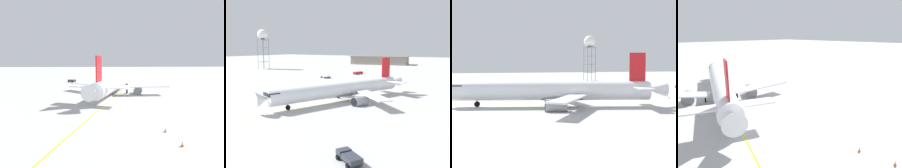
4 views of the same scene
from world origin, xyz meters
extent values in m
plane|color=#B2B2B2|center=(0.00, 0.00, 0.00)|extent=(600.00, 600.00, 0.00)
cylinder|color=white|center=(0.99, 1.45, 3.13)|extent=(16.79, 37.40, 3.75)
cone|color=white|center=(-6.16, -18.02, 3.43)|extent=(4.37, 4.85, 3.19)
cube|color=black|center=(7.28, 18.56, 3.97)|extent=(3.82, 3.35, 0.70)
ellipsoid|color=gray|center=(0.33, -0.36, 2.10)|extent=(7.94, 14.16, 2.06)
cube|color=red|center=(-4.85, -14.44, 7.81)|extent=(1.33, 3.09, 5.61)
cube|color=white|center=(-8.34, -13.16, 3.88)|extent=(6.48, 4.49, 0.20)
cube|color=white|center=(-1.35, -15.73, 3.88)|extent=(6.48, 4.49, 0.20)
cube|color=white|center=(-7.99, 1.79, 2.47)|extent=(12.25, 11.20, 0.28)
cube|color=white|center=(8.06, -4.11, 2.47)|extent=(13.38, 3.36, 0.28)
cylinder|color=gray|center=(-5.42, 2.98, 0.99)|extent=(3.60, 4.38, 2.45)
cylinder|color=black|center=(-4.75, 4.80, 0.99)|extent=(2.01, 0.86, 2.09)
cylinder|color=gray|center=(6.88, -1.54, 0.99)|extent=(3.60, 4.38, 2.45)
cylinder|color=black|center=(7.54, 0.28, 0.99)|extent=(2.01, 0.86, 2.09)
cylinder|color=#9EA0A5|center=(6.03, 15.17, 1.51)|extent=(0.20, 0.20, 1.92)
cylinder|color=black|center=(6.03, 15.17, 0.55)|extent=(0.66, 1.14, 1.10)
cylinder|color=#9EA0A5|center=(-2.75, 0.77, 1.51)|extent=(0.20, 0.20, 1.92)
cylinder|color=black|center=(-2.75, 0.77, 0.55)|extent=(0.66, 1.14, 1.10)
cylinder|color=#9EA0A5|center=(3.40, -1.49, 1.51)|extent=(0.20, 0.20, 1.92)
cylinder|color=black|center=(3.40, -1.49, 0.55)|extent=(0.66, 1.14, 1.10)
cube|color=#232326|center=(31.67, -35.99, 0.50)|extent=(4.58, 3.19, 0.20)
cube|color=white|center=(33.06, -36.43, 0.88)|extent=(1.91, 2.66, 0.55)
cube|color=black|center=(33.56, -36.58, 0.96)|extent=(0.68, 1.95, 0.31)
cube|color=white|center=(30.98, -35.78, 0.95)|extent=(3.30, 3.10, 0.70)
cylinder|color=black|center=(33.42, -35.28, 0.40)|extent=(0.85, 0.51, 0.80)
cylinder|color=black|center=(32.70, -37.57, 0.40)|extent=(0.85, 0.51, 0.80)
cylinder|color=black|center=(30.76, -34.45, 0.40)|extent=(0.85, 0.51, 0.80)
cylinder|color=black|center=(30.04, -36.74, 0.40)|extent=(0.85, 0.51, 0.80)
cylinder|color=slate|center=(93.86, -51.27, 9.00)|extent=(0.24, 0.24, 17.99)
cylinder|color=slate|center=(89.12, -51.27, 9.00)|extent=(0.24, 0.24, 17.99)
cylinder|color=slate|center=(89.12, -56.01, 9.00)|extent=(0.24, 0.24, 17.99)
cylinder|color=slate|center=(93.86, -56.01, 9.00)|extent=(0.24, 0.24, 17.99)
cube|color=slate|center=(91.49, -53.64, 4.50)|extent=(4.94, 4.94, 0.16)
cube|color=slate|center=(91.49, -53.64, 9.00)|extent=(4.94, 4.94, 0.16)
cube|color=slate|center=(91.49, -53.64, 13.50)|extent=(4.94, 4.94, 0.16)
cube|color=slate|center=(91.49, -53.64, 18.14)|extent=(5.54, 5.54, 0.30)
sphere|color=white|center=(91.49, -53.64, 21.44)|extent=(6.30, 6.30, 6.30)
cube|color=yellow|center=(1.04, 0.00, 0.00)|extent=(36.67, 116.52, 0.01)
cone|color=orange|center=(3.97, -30.51, 0.28)|extent=(0.36, 0.36, 0.55)
cylinder|color=white|center=(3.97, -30.51, 0.30)|extent=(0.22, 0.22, 0.06)
camera|label=1|loc=(-4.70, -52.01, 9.21)|focal=27.82mm
camera|label=2|loc=(-31.35, 54.21, 13.63)|focal=39.80mm
camera|label=3|loc=(-53.53, 21.39, 7.93)|focal=47.52mm
camera|label=4|loc=(-16.88, -39.97, 14.15)|focal=31.40mm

